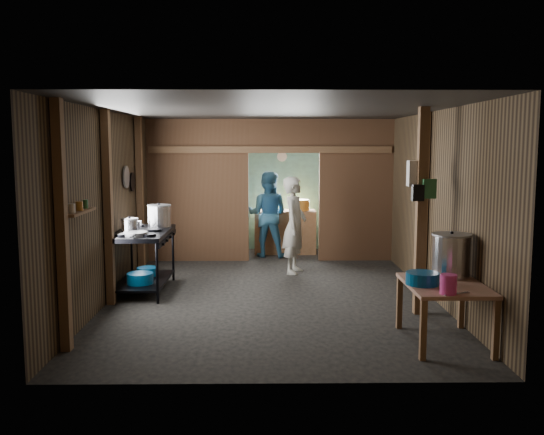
{
  "coord_description": "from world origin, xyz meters",
  "views": [
    {
      "loc": [
        -0.11,
        -8.57,
        2.13
      ],
      "look_at": [
        0.0,
        -0.2,
        1.1
      ],
      "focal_mm": 38.83,
      "sensor_mm": 36.0,
      "label": 1
    }
  ],
  "objects_px": {
    "stove_pot_large": "(159,216)",
    "pink_bucket": "(448,284)",
    "gas_range": "(143,261)",
    "yellow_tub": "(300,205)",
    "prep_table": "(444,313)",
    "stock_pot": "(451,256)",
    "cook": "(295,225)"
  },
  "relations": [
    {
      "from": "pink_bucket",
      "to": "yellow_tub",
      "type": "distance_m",
      "value": 5.93
    },
    {
      "from": "gas_range",
      "to": "yellow_tub",
      "type": "xyz_separation_m",
      "value": [
        2.47,
        3.05,
        0.51
      ]
    },
    {
      "from": "stock_pot",
      "to": "pink_bucket",
      "type": "relative_size",
      "value": 2.56
    },
    {
      "from": "gas_range",
      "to": "stock_pot",
      "type": "relative_size",
      "value": 2.97
    },
    {
      "from": "prep_table",
      "to": "stove_pot_large",
      "type": "relative_size",
      "value": 3.09
    },
    {
      "from": "pink_bucket",
      "to": "cook",
      "type": "relative_size",
      "value": 0.12
    },
    {
      "from": "stove_pot_large",
      "to": "pink_bucket",
      "type": "bearing_deg",
      "value": -42.98
    },
    {
      "from": "stove_pot_large",
      "to": "pink_bucket",
      "type": "height_order",
      "value": "stove_pot_large"
    },
    {
      "from": "gas_range",
      "to": "pink_bucket",
      "type": "xyz_separation_m",
      "value": [
        3.6,
        -2.76,
        0.31
      ]
    },
    {
      "from": "stove_pot_large",
      "to": "pink_bucket",
      "type": "relative_size",
      "value": 1.81
    },
    {
      "from": "gas_range",
      "to": "prep_table",
      "type": "height_order",
      "value": "gas_range"
    },
    {
      "from": "stock_pot",
      "to": "cook",
      "type": "xyz_separation_m",
      "value": [
        -1.6,
        3.21,
        -0.08
      ]
    },
    {
      "from": "stock_pot",
      "to": "gas_range",
      "type": "bearing_deg",
      "value": 152.94
    },
    {
      "from": "prep_table",
      "to": "stock_pot",
      "type": "bearing_deg",
      "value": 64.1
    },
    {
      "from": "gas_range",
      "to": "prep_table",
      "type": "distance_m",
      "value": 4.38
    },
    {
      "from": "yellow_tub",
      "to": "cook",
      "type": "distance_m",
      "value": 1.84
    },
    {
      "from": "prep_table",
      "to": "pink_bucket",
      "type": "height_order",
      "value": "pink_bucket"
    },
    {
      "from": "prep_table",
      "to": "cook",
      "type": "distance_m",
      "value": 3.85
    },
    {
      "from": "gas_range",
      "to": "pink_bucket",
      "type": "height_order",
      "value": "gas_range"
    },
    {
      "from": "prep_table",
      "to": "pink_bucket",
      "type": "relative_size",
      "value": 5.59
    },
    {
      "from": "gas_range",
      "to": "cook",
      "type": "relative_size",
      "value": 0.94
    },
    {
      "from": "stock_pot",
      "to": "yellow_tub",
      "type": "bearing_deg",
      "value": 105.64
    },
    {
      "from": "prep_table",
      "to": "cook",
      "type": "bearing_deg",
      "value": 112.06
    },
    {
      "from": "gas_range",
      "to": "pink_bucket",
      "type": "bearing_deg",
      "value": -37.48
    },
    {
      "from": "stove_pot_large",
      "to": "pink_bucket",
      "type": "distance_m",
      "value": 4.7
    },
    {
      "from": "pink_bucket",
      "to": "cook",
      "type": "distance_m",
      "value": 4.2
    },
    {
      "from": "cook",
      "to": "prep_table",
      "type": "bearing_deg",
      "value": -142.06
    },
    {
      "from": "gas_range",
      "to": "yellow_tub",
      "type": "bearing_deg",
      "value": 51.09
    },
    {
      "from": "prep_table",
      "to": "stove_pot_large",
      "type": "distance_m",
      "value": 4.54
    },
    {
      "from": "gas_range",
      "to": "stove_pot_large",
      "type": "relative_size",
      "value": 4.21
    },
    {
      "from": "gas_range",
      "to": "pink_bucket",
      "type": "relative_size",
      "value": 7.62
    },
    {
      "from": "stove_pot_large",
      "to": "stock_pot",
      "type": "relative_size",
      "value": 0.71
    }
  ]
}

